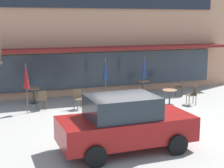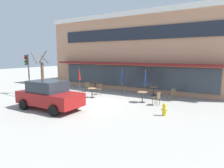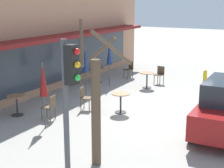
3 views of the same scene
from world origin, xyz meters
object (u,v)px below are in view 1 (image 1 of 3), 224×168
at_px(cafe_table_by_tree, 143,85).
at_px(patio_umbrella_cream_folded, 26,76).
at_px(cafe_table_streetside, 94,104).
at_px(cafe_chair_2, 180,86).
at_px(patio_umbrella_green_folded, 105,69).
at_px(cafe_chair_3, 193,94).
at_px(patio_umbrella_corner_open, 144,68).
at_px(cafe_chair_1, 78,98).
at_px(cafe_table_mid_patio, 34,93).
at_px(cafe_chair_0, 42,99).
at_px(cafe_table_near_wall, 170,95).
at_px(parked_sedan, 125,123).

bearing_deg(cafe_table_by_tree, patio_umbrella_cream_folded, -164.43).
distance_m(cafe_table_streetside, cafe_chair_2, 6.04).
bearing_deg(patio_umbrella_green_folded, patio_umbrella_cream_folded, -167.11).
distance_m(cafe_table_by_tree, cafe_chair_3, 3.19).
xyz_separation_m(patio_umbrella_corner_open, cafe_chair_1, (-3.74, -0.97, -1.10)).
bearing_deg(cafe_chair_3, cafe_table_mid_patio, 158.67).
distance_m(patio_umbrella_corner_open, cafe_chair_3, 2.84).
bearing_deg(cafe_table_by_tree, cafe_table_mid_patio, -179.20).
xyz_separation_m(patio_umbrella_cream_folded, cafe_chair_0, (0.69, 0.32, -1.10)).
bearing_deg(cafe_table_near_wall, cafe_chair_1, 169.37).
bearing_deg(cafe_table_near_wall, cafe_table_streetside, -171.37).
bearing_deg(cafe_chair_0, patio_umbrella_green_folded, 10.12).
bearing_deg(cafe_table_mid_patio, cafe_chair_2, -6.68).
relative_size(patio_umbrella_cream_folded, cafe_chair_0, 2.47).
xyz_separation_m(cafe_table_by_tree, patio_umbrella_corner_open, (-0.38, -0.92, 1.11)).
bearing_deg(cafe_chair_2, parked_sedan, -132.21).
bearing_deg(cafe_chair_2, patio_umbrella_green_folded, 178.72).
xyz_separation_m(cafe_table_by_tree, cafe_chair_2, (1.76, -0.98, 0.01)).
relative_size(cafe_table_by_tree, patio_umbrella_green_folded, 0.35).
height_order(cafe_table_streetside, cafe_chair_0, cafe_chair_0).
xyz_separation_m(cafe_chair_1, parked_sedan, (0.13, -5.44, 0.35)).
height_order(cafe_table_near_wall, parked_sedan, parked_sedan).
bearing_deg(patio_umbrella_corner_open, cafe_table_by_tree, 67.32).
height_order(cafe_table_streetside, patio_umbrella_cream_folded, patio_umbrella_cream_folded).
relative_size(cafe_table_near_wall, patio_umbrella_green_folded, 0.35).
distance_m(cafe_table_mid_patio, patio_umbrella_cream_folded, 2.09).
xyz_separation_m(cafe_table_mid_patio, cafe_chair_3, (7.23, -2.82, 0.01)).
xyz_separation_m(cafe_table_near_wall, patio_umbrella_green_folded, (-2.64, 1.80, 1.11)).
relative_size(cafe_chair_0, cafe_chair_3, 1.00).
relative_size(cafe_table_streetside, patio_umbrella_green_folded, 0.35).
xyz_separation_m(cafe_chair_2, cafe_chair_3, (-0.45, -1.92, 0.00)).
xyz_separation_m(patio_umbrella_green_folded, cafe_chair_0, (-3.24, -0.58, -1.10)).
bearing_deg(cafe_table_mid_patio, parked_sedan, -75.15).
distance_m(patio_umbrella_green_folded, cafe_chair_0, 3.47).
bearing_deg(patio_umbrella_cream_folded, cafe_chair_2, 5.62).
relative_size(cafe_table_mid_patio, cafe_chair_1, 0.85).
distance_m(cafe_table_mid_patio, cafe_chair_3, 7.76).
relative_size(cafe_chair_2, parked_sedan, 0.21).
xyz_separation_m(cafe_table_streetside, cafe_chair_3, (5.13, 0.39, 0.01)).
relative_size(cafe_table_streetside, parked_sedan, 0.18).
bearing_deg(cafe_table_by_tree, cafe_table_streetside, -139.20).
xyz_separation_m(patio_umbrella_green_folded, cafe_chair_1, (-1.65, -1.00, -1.10)).
bearing_deg(cafe_table_mid_patio, cafe_table_streetside, -56.80).
distance_m(cafe_chair_1, cafe_chair_2, 5.96).
bearing_deg(patio_umbrella_green_folded, cafe_table_mid_patio, 166.83).
xyz_separation_m(patio_umbrella_cream_folded, cafe_chair_3, (7.72, -1.12, -1.10)).
xyz_separation_m(patio_umbrella_green_folded, cafe_chair_3, (3.79, -2.02, -1.10)).
bearing_deg(parked_sedan, cafe_table_near_wall, 48.14).
bearing_deg(patio_umbrella_corner_open, patio_umbrella_cream_folded, -171.79).
distance_m(cafe_chair_0, parked_sedan, 6.12).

